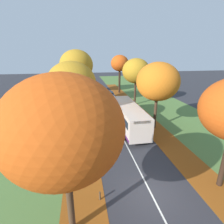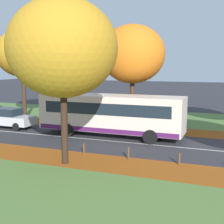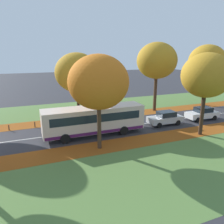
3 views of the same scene
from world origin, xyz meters
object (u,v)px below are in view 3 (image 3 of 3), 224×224
Objects in this scene: tree_left_mid at (157,61)px; tree_left_far at (207,61)px; bus at (94,119)px; car_white_following at (202,113)px; bollard_third at (9,128)px; car_silver_lead at (165,118)px; bollard_fifth at (59,121)px; tree_left_near at (77,73)px; tree_right_mid at (206,76)px; tree_right_near at (98,82)px; bollard_fourth at (35,125)px; bollard_sixth at (81,119)px.

tree_left_mid reaches higher than tree_left_far.
car_white_following is (-0.05, 14.55, -0.89)m from bus.
bollard_third is 0.15× the size of car_silver_lead.
bollard_fifth reaches higher than bollard_third.
car_white_following is at bearing 78.23° from bollard_third.
tree_left_far reaches higher than tree_left_near.
bollard_third is 17.93m from car_silver_lead.
tree_left_far is 22.38m from bus.
tree_left_far is at bearing 135.49° from tree_right_mid.
car_silver_lead is at bearing -21.71° from tree_left_mid.
bollard_fourth is (-8.22, -5.10, -5.62)m from tree_right_near.
car_white_following is at bearing 134.81° from tree_right_mid.
bollard_third is (1.50, -19.77, -6.94)m from tree_left_mid.
bus is (4.83, 8.36, 1.39)m from bollard_third.
car_silver_lead is at bearing -160.05° from tree_right_mid.
tree_left_mid is at bearing 88.00° from tree_left_near.
bollard_sixth is 10.27m from car_silver_lead.
tree_left_near is 10.10m from tree_right_near.
bollard_third is at bearing -89.95° from bollard_sixth.
tree_right_mid is at bearing 19.95° from car_silver_lead.
bollard_fifth is 18.13m from car_white_following.
car_silver_lead is at bearing 62.43° from bollard_sixth.
bollard_fourth is at bearing -108.18° from car_silver_lead.
bollard_sixth is at bearing 89.70° from bollard_fourth.
car_white_following is (4.87, 17.46, 0.45)m from bollard_fifth.
tree_left_mid is at bearing 97.35° from bollard_sixth.
car_silver_lead is at bearing -61.70° from tree_left_far.
tree_left_near is 0.87× the size of tree_left_far.
tree_left_near reaches higher than car_white_following.
tree_left_near is at bearing -92.00° from tree_left_mid.
bollard_fifth is 12.78m from car_silver_lead.
tree_right_mid reaches higher than bollard_fourth.
tree_left_mid is 2.31× the size of car_white_following.
bollard_third is 0.06× the size of bus.
bollard_fifth is (-8.28, -2.38, -5.58)m from tree_right_near.
bollard_fourth is 7.57m from bus.
bollard_fifth is (-8.97, -13.33, -5.81)m from tree_right_mid.
tree_left_far reaches higher than tree_right_near.
tree_left_mid is 18.45m from bollard_fourth.
bollard_fifth is at bearing -84.38° from tree_left_mid.
tree_left_near is 13.06× the size of bollard_fourth.
tree_right_mid is 11.72× the size of bollard_fifth.
tree_left_mid is 15.95m from bollard_fifth.
tree_right_near is 10.98m from tree_right_mid.
bollard_fifth is 5.87m from bus.
bollard_fifth is (-0.09, 5.46, 0.05)m from bollard_third.
bollard_fourth is 0.06× the size of bus.
bollard_sixth is (-0.01, 8.19, 0.01)m from bollard_third.
tree_left_mid is 13.58m from bollard_sixth.
tree_right_near reaches higher than bus.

